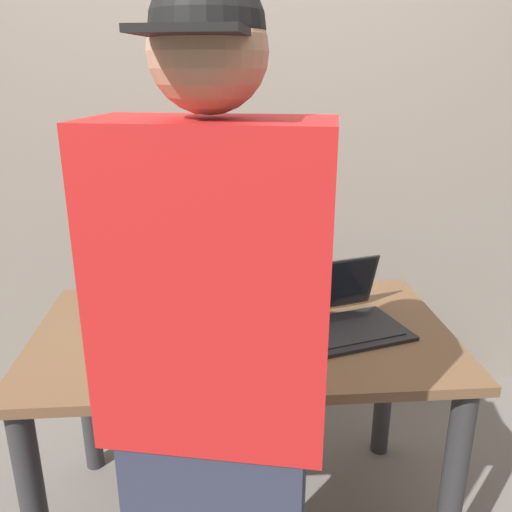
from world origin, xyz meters
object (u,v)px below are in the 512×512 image
at_px(beer_bottle_green, 172,270).
at_px(person_figure, 218,417).
at_px(laptop, 343,314).
at_px(beer_bottle_brown, 148,283).
at_px(beer_bottle_dark, 120,275).

bearing_deg(beer_bottle_green, person_figure, -79.63).
distance_m(laptop, person_figure, 0.72).
bearing_deg(beer_bottle_brown, beer_bottle_dark, 149.11).
xyz_separation_m(beer_bottle_dark, beer_bottle_green, (0.18, 0.05, -0.00)).
bearing_deg(beer_bottle_brown, beer_bottle_green, 55.75).
xyz_separation_m(laptop, beer_bottle_green, (-0.57, 0.27, 0.07)).
distance_m(beer_bottle_green, person_figure, 0.87).
bearing_deg(beer_bottle_brown, laptop, -13.90).
relative_size(beer_bottle_green, person_figure, 0.17).
distance_m(beer_bottle_brown, person_figure, 0.79).
distance_m(beer_bottle_green, beer_bottle_brown, 0.13).
relative_size(beer_bottle_dark, beer_bottle_brown, 1.06).
relative_size(laptop, beer_bottle_brown, 1.44).
xyz_separation_m(beer_bottle_dark, beer_bottle_brown, (0.10, -0.06, -0.01)).
xyz_separation_m(laptop, beer_bottle_brown, (-0.64, 0.16, 0.06)).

